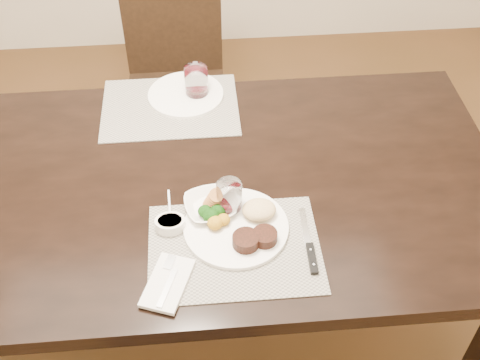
{
  "coord_description": "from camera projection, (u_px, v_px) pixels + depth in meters",
  "views": [
    {
      "loc": [
        0.09,
        -1.27,
        2.02
      ],
      "look_at": [
        0.19,
        -0.07,
        0.82
      ],
      "focal_mm": 45.0,
      "sensor_mm": 36.0,
      "label": 1
    }
  ],
  "objects": [
    {
      "name": "cracker_bowl",
      "position": [
        210.0,
        206.0,
        1.69
      ],
      "size": [
        0.17,
        0.17,
        0.06
      ],
      "rotation": [
        0.0,
        0.0,
        0.21
      ],
      "color": "white",
      "rests_on": "placemat_near"
    },
    {
      "name": "steak_knife",
      "position": [
        310.0,
        251.0,
        1.6
      ],
      "size": [
        0.02,
        0.23,
        0.01
      ],
      "rotation": [
        0.0,
        0.0,
        -0.03
      ],
      "color": "white",
      "rests_on": "placemat_near"
    },
    {
      "name": "placemat_far",
      "position": [
        170.0,
        107.0,
        2.05
      ],
      "size": [
        0.46,
        0.34,
        0.0
      ],
      "primitive_type": "cube",
      "color": "gray",
      "rests_on": "dining_table"
    },
    {
      "name": "far_plate",
      "position": [
        186.0,
        94.0,
        2.08
      ],
      "size": [
        0.26,
        0.26,
        0.01
      ],
      "primitive_type": "cylinder",
      "color": "white",
      "rests_on": "placemat_far"
    },
    {
      "name": "ground_plane",
      "position": [
        188.0,
        321.0,
        2.32
      ],
      "size": [
        4.5,
        4.5,
        0.0
      ],
      "primitive_type": "plane",
      "color": "#402C14",
      "rests_on": "ground"
    },
    {
      "name": "dining_table",
      "position": [
        175.0,
        203.0,
        1.84
      ],
      "size": [
        2.0,
        1.0,
        0.75
      ],
      "color": "black",
      "rests_on": "ground"
    },
    {
      "name": "wine_glass_near",
      "position": [
        229.0,
        199.0,
        1.68
      ],
      "size": [
        0.07,
        0.07,
        0.1
      ],
      "rotation": [
        0.0,
        0.0,
        0.36
      ],
      "color": "silver",
      "rests_on": "placemat_near"
    },
    {
      "name": "napkin_fork",
      "position": [
        168.0,
        283.0,
        1.52
      ],
      "size": [
        0.15,
        0.19,
        0.02
      ],
      "rotation": [
        0.0,
        0.0,
        -0.35
      ],
      "color": "silver",
      "rests_on": "placemat_near"
    },
    {
      "name": "chair_far",
      "position": [
        176.0,
        73.0,
        2.62
      ],
      "size": [
        0.42,
        0.42,
        0.9
      ],
      "color": "black",
      "rests_on": "ground"
    },
    {
      "name": "dinner_plate",
      "position": [
        241.0,
        225.0,
        1.65
      ],
      "size": [
        0.29,
        0.29,
        0.05
      ],
      "rotation": [
        0.0,
        0.0,
        0.35
      ],
      "color": "white",
      "rests_on": "placemat_near"
    },
    {
      "name": "placemat_near",
      "position": [
        234.0,
        248.0,
        1.61
      ],
      "size": [
        0.46,
        0.34,
        0.0
      ],
      "primitive_type": "cube",
      "color": "gray",
      "rests_on": "dining_table"
    },
    {
      "name": "sauce_ramekin",
      "position": [
        170.0,
        223.0,
        1.65
      ],
      "size": [
        0.08,
        0.13,
        0.07
      ],
      "rotation": [
        0.0,
        0.0,
        0.02
      ],
      "color": "white",
      "rests_on": "placemat_near"
    },
    {
      "name": "wine_glass_far",
      "position": [
        196.0,
        83.0,
        2.06
      ],
      "size": [
        0.08,
        0.08,
        0.11
      ],
      "rotation": [
        0.0,
        0.0,
        0.3
      ],
      "color": "silver",
      "rests_on": "placemat_far"
    }
  ]
}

